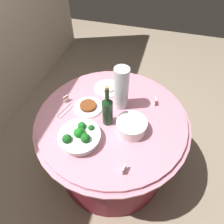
{
  "coord_description": "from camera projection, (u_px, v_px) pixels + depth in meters",
  "views": [
    {
      "loc": [
        -0.91,
        -0.26,
        1.86
      ],
      "look_at": [
        0.0,
        0.0,
        0.79
      ],
      "focal_mm": 31.82,
      "sensor_mm": 36.0,
      "label": 1
    }
  ],
  "objects": [
    {
      "name": "serving_tongs",
      "position": [
        65.0,
        111.0,
        1.5
      ],
      "size": [
        0.17,
        0.09,
        0.01
      ],
      "color": "silver",
      "rests_on": "buffet_table"
    },
    {
      "name": "label_placard_mid",
      "position": [
        155.0,
        101.0,
        1.53
      ],
      "size": [
        0.05,
        0.02,
        0.05
      ],
      "color": "white",
      "rests_on": "buffet_table"
    },
    {
      "name": "food_plate_stir_fry",
      "position": [
        88.0,
        107.0,
        1.52
      ],
      "size": [
        0.22,
        0.22,
        0.04
      ],
      "color": "white",
      "rests_on": "buffet_table"
    },
    {
      "name": "buffet_table",
      "position": [
        112.0,
        143.0,
        1.74
      ],
      "size": [
        1.16,
        1.16,
        0.74
      ],
      "color": "maroon",
      "rests_on": "ground_plane"
    },
    {
      "name": "label_placard_rear",
      "position": [
        66.0,
        98.0,
        1.55
      ],
      "size": [
        0.05,
        0.03,
        0.05
      ],
      "color": "white",
      "rests_on": "buffet_table"
    },
    {
      "name": "food_plate_rice",
      "position": [
        108.0,
        87.0,
        1.66
      ],
      "size": [
        0.22,
        0.22,
        0.04
      ],
      "color": "white",
      "rests_on": "buffet_table"
    },
    {
      "name": "plate_stack",
      "position": [
        131.0,
        126.0,
        1.35
      ],
      "size": [
        0.21,
        0.21,
        0.09
      ],
      "color": "white",
      "rests_on": "buffet_table"
    },
    {
      "name": "ground_plane",
      "position": [
        112.0,
        163.0,
        2.02
      ],
      "size": [
        6.0,
        6.0,
        0.0
      ],
      "primitive_type": "plane",
      "color": "gray"
    },
    {
      "name": "wine_bottle",
      "position": [
        107.0,
        110.0,
        1.34
      ],
      "size": [
        0.07,
        0.07,
        0.34
      ],
      "color": "#16351A",
      "rests_on": "buffet_table"
    },
    {
      "name": "decorative_fruit_vase",
      "position": [
        121.0,
        90.0,
        1.43
      ],
      "size": [
        0.11,
        0.11,
        0.34
      ],
      "color": "silver",
      "rests_on": "buffet_table"
    },
    {
      "name": "label_placard_front",
      "position": [
        124.0,
        169.0,
        1.16
      ],
      "size": [
        0.05,
        0.02,
        0.05
      ],
      "color": "white",
      "rests_on": "buffet_table"
    },
    {
      "name": "broccoli_bowl",
      "position": [
        80.0,
        136.0,
        1.3
      ],
      "size": [
        0.28,
        0.28,
        0.11
      ],
      "color": "white",
      "rests_on": "buffet_table"
    }
  ]
}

